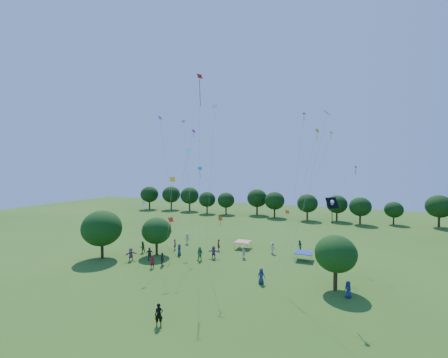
{
  "coord_description": "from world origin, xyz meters",
  "views": [
    {
      "loc": [
        13.09,
        -17.24,
        12.33
      ],
      "look_at": [
        0.0,
        14.0,
        11.0
      ],
      "focal_mm": 24.0,
      "sensor_mm": 36.0,
      "label": 1
    }
  ],
  "objects_px": {
    "near_tree_west": "(102,228)",
    "man_in_black": "(159,315)",
    "tent_red_stripe": "(243,242)",
    "tent_blue": "(303,253)",
    "red_high_kite": "(200,113)",
    "near_tree_north": "(156,231)",
    "near_tree_east": "(336,254)",
    "pirate_kite": "(331,204)"
  },
  "relations": [
    {
      "from": "near_tree_north",
      "to": "tent_red_stripe",
      "type": "height_order",
      "value": "near_tree_north"
    },
    {
      "from": "near_tree_north",
      "to": "tent_red_stripe",
      "type": "bearing_deg",
      "value": 37.59
    },
    {
      "from": "tent_blue",
      "to": "red_high_kite",
      "type": "distance_m",
      "value": 22.5
    },
    {
      "from": "red_high_kite",
      "to": "pirate_kite",
      "type": "bearing_deg",
      "value": -15.13
    },
    {
      "from": "near_tree_west",
      "to": "tent_red_stripe",
      "type": "distance_m",
      "value": 20.24
    },
    {
      "from": "near_tree_north",
      "to": "tent_blue",
      "type": "xyz_separation_m",
      "value": [
        19.41,
        5.42,
        -2.38
      ]
    },
    {
      "from": "pirate_kite",
      "to": "man_in_black",
      "type": "bearing_deg",
      "value": -143.48
    },
    {
      "from": "tent_red_stripe",
      "to": "near_tree_north",
      "type": "bearing_deg",
      "value": -142.41
    },
    {
      "from": "near_tree_north",
      "to": "pirate_kite",
      "type": "bearing_deg",
      "value": -16.29
    },
    {
      "from": "near_tree_east",
      "to": "tent_blue",
      "type": "height_order",
      "value": "near_tree_east"
    },
    {
      "from": "near_tree_east",
      "to": "tent_blue",
      "type": "bearing_deg",
      "value": 116.78
    },
    {
      "from": "tent_blue",
      "to": "red_high_kite",
      "type": "xyz_separation_m",
      "value": [
        -11.11,
        -8.18,
        17.78
      ]
    },
    {
      "from": "tent_red_stripe",
      "to": "man_in_black",
      "type": "distance_m",
      "value": 23.57
    },
    {
      "from": "near_tree_east",
      "to": "tent_blue",
      "type": "relative_size",
      "value": 2.51
    },
    {
      "from": "near_tree_east",
      "to": "tent_red_stripe",
      "type": "height_order",
      "value": "near_tree_east"
    },
    {
      "from": "tent_blue",
      "to": "pirate_kite",
      "type": "relative_size",
      "value": 0.26
    },
    {
      "from": "near_tree_north",
      "to": "near_tree_east",
      "type": "xyz_separation_m",
      "value": [
        23.74,
        -3.15,
        0.25
      ]
    },
    {
      "from": "man_in_black",
      "to": "pirate_kite",
      "type": "xyz_separation_m",
      "value": [
        12.0,
        8.89,
        8.17
      ]
    },
    {
      "from": "tent_red_stripe",
      "to": "near_tree_west",
      "type": "bearing_deg",
      "value": -143.27
    },
    {
      "from": "near_tree_north",
      "to": "near_tree_east",
      "type": "bearing_deg",
      "value": -7.56
    },
    {
      "from": "near_tree_west",
      "to": "near_tree_north",
      "type": "bearing_deg",
      "value": 35.19
    },
    {
      "from": "near_tree_east",
      "to": "tent_red_stripe",
      "type": "relative_size",
      "value": 2.51
    },
    {
      "from": "man_in_black",
      "to": "near_tree_north",
      "type": "bearing_deg",
      "value": 92.96
    },
    {
      "from": "near_tree_west",
      "to": "man_in_black",
      "type": "height_order",
      "value": "near_tree_west"
    },
    {
      "from": "near_tree_east",
      "to": "man_in_black",
      "type": "xyz_separation_m",
      "value": [
        -12.35,
        -12.57,
        -2.8
      ]
    },
    {
      "from": "tent_blue",
      "to": "red_high_kite",
      "type": "bearing_deg",
      "value": -143.65
    },
    {
      "from": "tent_red_stripe",
      "to": "tent_blue",
      "type": "bearing_deg",
      "value": -14.46
    },
    {
      "from": "near_tree_west",
      "to": "man_in_black",
      "type": "relative_size",
      "value": 3.71
    },
    {
      "from": "near_tree_north",
      "to": "red_high_kite",
      "type": "distance_m",
      "value": 17.71
    },
    {
      "from": "near_tree_east",
      "to": "tent_red_stripe",
      "type": "distance_m",
      "value": 17.66
    },
    {
      "from": "near_tree_north",
      "to": "red_high_kite",
      "type": "bearing_deg",
      "value": -18.36
    },
    {
      "from": "near_tree_west",
      "to": "red_high_kite",
      "type": "height_order",
      "value": "red_high_kite"
    },
    {
      "from": "pirate_kite",
      "to": "red_high_kite",
      "type": "relative_size",
      "value": 0.38
    },
    {
      "from": "tent_red_stripe",
      "to": "red_high_kite",
      "type": "relative_size",
      "value": 0.1
    },
    {
      "from": "tent_blue",
      "to": "pirate_kite",
      "type": "xyz_separation_m",
      "value": [
        3.98,
        -12.26,
        8.0
      ]
    },
    {
      "from": "near_tree_west",
      "to": "tent_red_stripe",
      "type": "bearing_deg",
      "value": 36.73
    },
    {
      "from": "near_tree_east",
      "to": "red_high_kite",
      "type": "bearing_deg",
      "value": 178.54
    },
    {
      "from": "near_tree_west",
      "to": "man_in_black",
      "type": "bearing_deg",
      "value": -33.8
    },
    {
      "from": "red_high_kite",
      "to": "tent_red_stripe",
      "type": "bearing_deg",
      "value": 80.12
    },
    {
      "from": "near_tree_north",
      "to": "near_tree_east",
      "type": "relative_size",
      "value": 0.95
    },
    {
      "from": "near_tree_north",
      "to": "pirate_kite",
      "type": "relative_size",
      "value": 0.63
    },
    {
      "from": "near_tree_east",
      "to": "pirate_kite",
      "type": "height_order",
      "value": "pirate_kite"
    }
  ]
}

